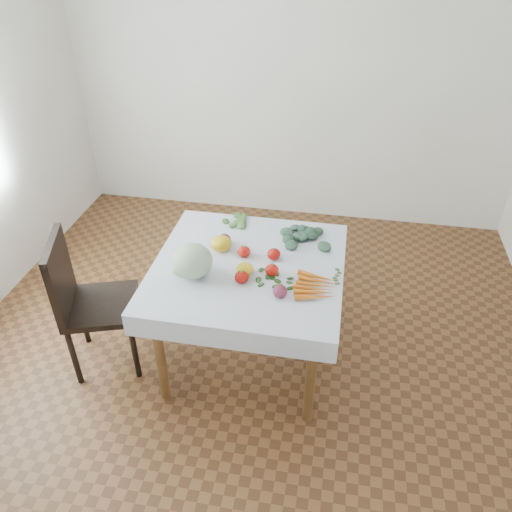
{
  "coord_description": "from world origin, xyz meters",
  "views": [
    {
      "loc": [
        0.49,
        -2.35,
        2.5
      ],
      "look_at": [
        0.05,
        0.01,
        0.82
      ],
      "focal_mm": 35.0,
      "sensor_mm": 36.0,
      "label": 1
    }
  ],
  "objects_px": {
    "cabbage": "(193,261)",
    "carrot_bunch": "(315,287)",
    "table": "(248,279)",
    "chair": "(84,296)",
    "heirloom_back": "(221,243)"
  },
  "relations": [
    {
      "from": "table",
      "to": "cabbage",
      "type": "relative_size",
      "value": 4.45
    },
    {
      "from": "table",
      "to": "cabbage",
      "type": "height_order",
      "value": "cabbage"
    },
    {
      "from": "table",
      "to": "chair",
      "type": "xyz_separation_m",
      "value": [
        -0.99,
        -0.22,
        -0.11
      ]
    },
    {
      "from": "cabbage",
      "to": "carrot_bunch",
      "type": "bearing_deg",
      "value": 0.02
    },
    {
      "from": "cabbage",
      "to": "heirloom_back",
      "type": "bearing_deg",
      "value": 71.76
    },
    {
      "from": "cabbage",
      "to": "table",
      "type": "bearing_deg",
      "value": 28.42
    },
    {
      "from": "cabbage",
      "to": "carrot_bunch",
      "type": "height_order",
      "value": "cabbage"
    },
    {
      "from": "cabbage",
      "to": "carrot_bunch",
      "type": "xyz_separation_m",
      "value": [
        0.7,
        0.0,
        -0.08
      ]
    },
    {
      "from": "heirloom_back",
      "to": "table",
      "type": "bearing_deg",
      "value": -33.59
    },
    {
      "from": "cabbage",
      "to": "heirloom_back",
      "type": "distance_m",
      "value": 0.3
    },
    {
      "from": "heirloom_back",
      "to": "carrot_bunch",
      "type": "xyz_separation_m",
      "value": [
        0.61,
        -0.28,
        -0.03
      ]
    },
    {
      "from": "table",
      "to": "carrot_bunch",
      "type": "xyz_separation_m",
      "value": [
        0.41,
        -0.16,
        0.12
      ]
    },
    {
      "from": "chair",
      "to": "cabbage",
      "type": "height_order",
      "value": "cabbage"
    },
    {
      "from": "chair",
      "to": "cabbage",
      "type": "distance_m",
      "value": 0.77
    },
    {
      "from": "table",
      "to": "chair",
      "type": "relative_size",
      "value": 1.05
    }
  ]
}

